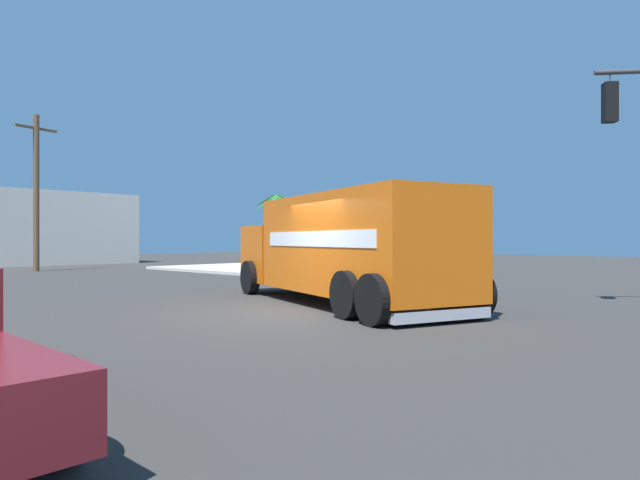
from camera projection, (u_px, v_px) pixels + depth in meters
The scene contains 6 objects.
ground_plane at pixel (292, 313), 12.27m from camera, with size 100.00×100.00×0.00m, color #33302D.
sidewalk_corner_far at pixel (300, 268), 31.15m from camera, with size 12.18×12.18×0.14m, color beige.
delivery_truck at pixel (344, 247), 14.02m from camera, with size 5.28×8.81×2.72m.
vending_machine_red at pixel (260, 250), 31.34m from camera, with size 1.17×1.13×1.85m.
palm_tree_far at pixel (277, 214), 33.88m from camera, with size 2.73×2.85×4.31m.
utility_pole at pixel (36, 190), 28.63m from camera, with size 2.18×0.53×8.10m.
Camera 1 is at (-8.47, -8.90, 1.63)m, focal length 31.13 mm.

